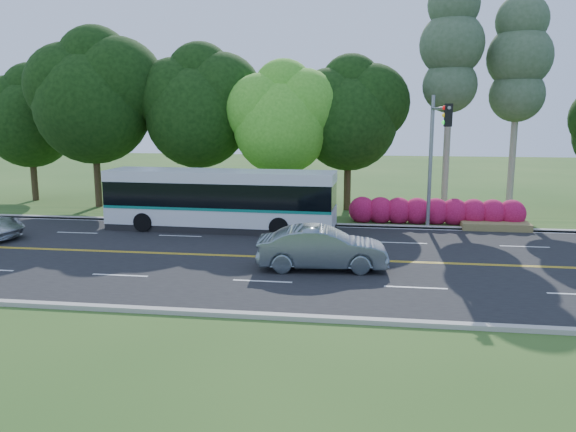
# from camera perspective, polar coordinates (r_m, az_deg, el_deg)

# --- Properties ---
(ground) EXTENTS (120.00, 120.00, 0.00)m
(ground) POSITION_cam_1_polar(r_m,az_deg,el_deg) (23.95, 0.11, -4.30)
(ground) COLOR #294F1A
(ground) RESTS_ON ground
(road) EXTENTS (60.00, 14.00, 0.02)m
(road) POSITION_cam_1_polar(r_m,az_deg,el_deg) (23.95, 0.11, -4.27)
(road) COLOR black
(road) RESTS_ON ground
(curb_north) EXTENTS (60.00, 0.30, 0.15)m
(curb_north) POSITION_cam_1_polar(r_m,az_deg,el_deg) (30.86, 1.92, -0.82)
(curb_north) COLOR #A9A498
(curb_north) RESTS_ON ground
(curb_south) EXTENTS (60.00, 0.30, 0.15)m
(curb_south) POSITION_cam_1_polar(r_m,az_deg,el_deg) (17.20, -3.20, -10.05)
(curb_south) COLOR #A9A498
(curb_south) RESTS_ON ground
(grass_verge) EXTENTS (60.00, 4.00, 0.10)m
(grass_verge) POSITION_cam_1_polar(r_m,az_deg,el_deg) (32.67, 2.27, -0.24)
(grass_verge) COLOR #294F1A
(grass_verge) RESTS_ON ground
(lane_markings) EXTENTS (57.60, 13.82, 0.00)m
(lane_markings) POSITION_cam_1_polar(r_m,az_deg,el_deg) (23.96, -0.12, -4.24)
(lane_markings) COLOR gold
(lane_markings) RESTS_ON road
(tree_row) EXTENTS (44.70, 9.10, 13.84)m
(tree_row) POSITION_cam_1_polar(r_m,az_deg,el_deg) (36.06, -5.48, 11.39)
(tree_row) COLOR #2F1F15
(tree_row) RESTS_ON ground
(bougainvillea_hedge) EXTENTS (9.50, 2.25, 1.50)m
(bougainvillea_hedge) POSITION_cam_1_polar(r_m,az_deg,el_deg) (31.82, 15.10, 0.34)
(bougainvillea_hedge) COLOR maroon
(bougainvillea_hedge) RESTS_ON ground
(traffic_signal) EXTENTS (0.42, 6.10, 7.00)m
(traffic_signal) POSITION_cam_1_polar(r_m,az_deg,el_deg) (28.59, 14.76, 7.24)
(traffic_signal) COLOR gray
(traffic_signal) RESTS_ON ground
(transit_bus) EXTENTS (12.06, 3.06, 3.13)m
(transit_bus) POSITION_cam_1_polar(r_m,az_deg,el_deg) (29.57, -6.90, 1.56)
(transit_bus) COLOR silver
(transit_bus) RESTS_ON road
(sedan) EXTENTS (5.22, 2.21, 1.68)m
(sedan) POSITION_cam_1_polar(r_m,az_deg,el_deg) (22.11, 3.49, -3.28)
(sedan) COLOR slate
(sedan) RESTS_ON road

